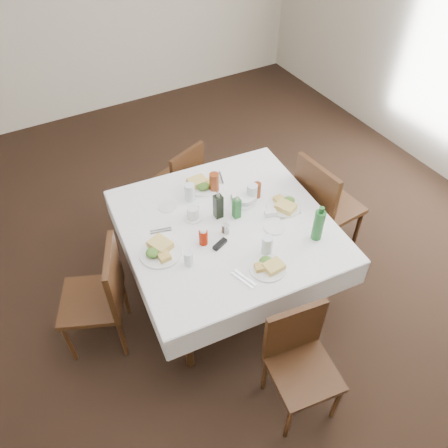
% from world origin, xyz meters
% --- Properties ---
extents(ground_plane, '(7.00, 7.00, 0.00)m').
position_xyz_m(ground_plane, '(0.00, 0.00, 0.00)').
color(ground_plane, black).
extents(room_shell, '(6.04, 7.04, 2.80)m').
position_xyz_m(room_shell, '(0.00, 0.00, 1.71)').
color(room_shell, beige).
rests_on(room_shell, ground).
extents(dining_table, '(1.60, 1.60, 0.76)m').
position_xyz_m(dining_table, '(0.16, 0.09, 0.69)').
color(dining_table, black).
rests_on(dining_table, ground).
extents(chair_north, '(0.51, 0.51, 0.84)m').
position_xyz_m(chair_north, '(0.23, 1.05, 0.48)').
color(chair_north, black).
rests_on(chair_north, ground).
extents(chair_south, '(0.46, 0.46, 0.85)m').
position_xyz_m(chair_south, '(0.11, -0.93, 0.49)').
color(chair_south, black).
rests_on(chair_south, ground).
extents(chair_east, '(0.50, 0.50, 0.98)m').
position_xyz_m(chair_east, '(1.09, 0.08, 0.56)').
color(chair_east, black).
rests_on(chair_east, ground).
extents(chair_west, '(0.57, 0.57, 0.92)m').
position_xyz_m(chair_west, '(-0.81, 0.12, 0.52)').
color(chair_west, black).
rests_on(chair_west, ground).
extents(meal_north, '(0.28, 0.28, 0.06)m').
position_xyz_m(meal_north, '(0.20, 0.55, 0.79)').
color(meal_north, white).
rests_on(meal_north, dining_table).
extents(meal_south, '(0.24, 0.24, 0.05)m').
position_xyz_m(meal_south, '(0.19, -0.42, 0.78)').
color(meal_south, white).
rests_on(meal_south, dining_table).
extents(meal_east, '(0.27, 0.27, 0.06)m').
position_xyz_m(meal_east, '(0.64, 0.03, 0.78)').
color(meal_east, white).
rests_on(meal_east, dining_table).
extents(meal_west, '(0.29, 0.29, 0.06)m').
position_xyz_m(meal_west, '(-0.38, 0.06, 0.79)').
color(meal_west, white).
rests_on(meal_west, dining_table).
extents(side_plate_a, '(0.14, 0.14, 0.01)m').
position_xyz_m(side_plate_a, '(-0.14, 0.46, 0.77)').
color(side_plate_a, white).
rests_on(side_plate_a, dining_table).
extents(side_plate_b, '(0.16, 0.16, 0.01)m').
position_xyz_m(side_plate_b, '(0.44, -0.13, 0.77)').
color(side_plate_b, white).
rests_on(side_plate_b, dining_table).
extents(water_n, '(0.08, 0.08, 0.15)m').
position_xyz_m(water_n, '(0.05, 0.45, 0.84)').
color(water_n, silver).
rests_on(water_n, dining_table).
extents(water_s, '(0.08, 0.08, 0.14)m').
position_xyz_m(water_s, '(0.26, -0.29, 0.83)').
color(water_s, silver).
rests_on(water_s, dining_table).
extents(water_e, '(0.08, 0.08, 0.15)m').
position_xyz_m(water_e, '(0.46, 0.21, 0.84)').
color(water_e, silver).
rests_on(water_e, dining_table).
extents(water_w, '(0.06, 0.06, 0.11)m').
position_xyz_m(water_w, '(-0.25, -0.13, 0.82)').
color(water_w, silver).
rests_on(water_w, dining_table).
extents(iced_tea_a, '(0.08, 0.08, 0.16)m').
position_xyz_m(iced_tea_a, '(0.27, 0.46, 0.84)').
color(iced_tea_a, maroon).
rests_on(iced_tea_a, dining_table).
extents(iced_tea_b, '(0.06, 0.06, 0.13)m').
position_xyz_m(iced_tea_b, '(0.52, 0.23, 0.83)').
color(iced_tea_b, maroon).
rests_on(iced_tea_b, dining_table).
extents(bread_basket, '(0.20, 0.20, 0.07)m').
position_xyz_m(bread_basket, '(0.40, 0.23, 0.79)').
color(bread_basket, silver).
rests_on(bread_basket, dining_table).
extents(oil_cruet_dark, '(0.06, 0.06, 0.25)m').
position_xyz_m(oil_cruet_dark, '(0.15, 0.18, 0.87)').
color(oil_cruet_dark, black).
rests_on(oil_cruet_dark, dining_table).
extents(oil_cruet_green, '(0.05, 0.05, 0.22)m').
position_xyz_m(oil_cruet_green, '(0.26, 0.11, 0.85)').
color(oil_cruet_green, '#1E6225').
rests_on(oil_cruet_green, dining_table).
extents(ketchup_bottle, '(0.06, 0.06, 0.14)m').
position_xyz_m(ketchup_bottle, '(-0.07, -0.01, 0.83)').
color(ketchup_bottle, '#9E1600').
rests_on(ketchup_bottle, dining_table).
extents(salt_shaker, '(0.04, 0.04, 0.09)m').
position_xyz_m(salt_shaker, '(0.11, -0.00, 0.80)').
color(salt_shaker, white).
rests_on(salt_shaker, dining_table).
extents(pepper_shaker, '(0.04, 0.04, 0.08)m').
position_xyz_m(pepper_shaker, '(0.11, 0.02, 0.80)').
color(pepper_shaker, '#392C1F').
rests_on(pepper_shaker, dining_table).
extents(coffee_mug, '(0.14, 0.14, 0.10)m').
position_xyz_m(coffee_mug, '(-0.02, 0.26, 0.81)').
color(coffee_mug, white).
rests_on(coffee_mug, dining_table).
extents(sunglasses, '(0.13, 0.08, 0.03)m').
position_xyz_m(sunglasses, '(0.02, -0.08, 0.77)').
color(sunglasses, black).
rests_on(sunglasses, dining_table).
extents(green_bottle, '(0.07, 0.07, 0.29)m').
position_xyz_m(green_bottle, '(0.65, -0.35, 0.89)').
color(green_bottle, '#1E6225').
rests_on(green_bottle, dining_table).
extents(sugar_caddy, '(0.10, 0.07, 0.04)m').
position_xyz_m(sugar_caddy, '(0.49, 0.00, 0.78)').
color(sugar_caddy, white).
rests_on(sugar_caddy, dining_table).
extents(cutlery_n, '(0.09, 0.16, 0.01)m').
position_xyz_m(cutlery_n, '(0.37, 0.57, 0.77)').
color(cutlery_n, silver).
rests_on(cutlery_n, dining_table).
extents(cutlery_s, '(0.10, 0.19, 0.01)m').
position_xyz_m(cutlery_s, '(0.00, -0.42, 0.77)').
color(cutlery_s, silver).
rests_on(cutlery_s, dining_table).
extents(cutlery_e, '(0.18, 0.06, 0.01)m').
position_xyz_m(cutlery_e, '(0.62, -0.07, 0.77)').
color(cutlery_e, silver).
rests_on(cutlery_e, dining_table).
extents(cutlery_w, '(0.16, 0.08, 0.01)m').
position_xyz_m(cutlery_w, '(-0.29, 0.25, 0.77)').
color(cutlery_w, silver).
rests_on(cutlery_w, dining_table).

